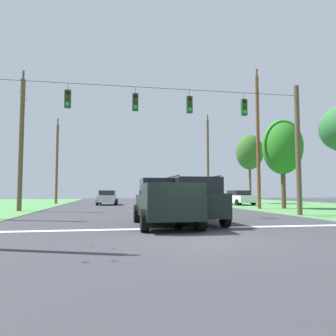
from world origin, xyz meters
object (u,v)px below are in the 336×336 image
at_px(utility_pole_far_left, 57,162).
at_px(tree_roadside_left, 250,152).
at_px(overhead_signal_span, 158,138).
at_px(utility_pole_mid_left, 21,141).
at_px(tree_roadside_far_right, 282,147).
at_px(utility_pole_far_right, 208,160).
at_px(distant_car_oncoming, 107,197).
at_px(suv_black, 191,199).
at_px(pickup_truck, 165,202).
at_px(utility_pole_mid_right, 258,138).
at_px(distant_car_far_parked, 238,197).
at_px(distant_car_crossing_white, 183,200).

distance_m(utility_pole_far_left, tree_roadside_left, 22.38).
bearing_deg(overhead_signal_span, tree_roadside_left, 53.25).
relative_size(overhead_signal_span, utility_pole_mid_left, 1.69).
bearing_deg(utility_pole_mid_left, tree_roadside_far_right, 0.07).
bearing_deg(tree_roadside_left, utility_pole_far_right, 144.28).
relative_size(distant_car_oncoming, tree_roadside_left, 0.55).
bearing_deg(suv_black, utility_pole_far_right, 71.30).
bearing_deg(tree_roadside_far_right, pickup_truck, -135.90).
bearing_deg(overhead_signal_span, distant_car_oncoming, 99.25).
bearing_deg(distant_car_oncoming, overhead_signal_span, -80.75).
xyz_separation_m(pickup_truck, utility_pole_far_right, (9.61, 25.31, 4.37)).
bearing_deg(pickup_truck, utility_pole_mid_right, 49.81).
xyz_separation_m(overhead_signal_span, distant_car_far_parked, (10.57, 14.54, -3.55)).
xyz_separation_m(utility_pole_far_left, tree_roadside_far_right, (20.09, -14.29, 0.32)).
height_order(pickup_truck, utility_pole_mid_right, utility_pole_mid_right).
height_order(utility_pole_mid_left, utility_pole_far_left, utility_pole_mid_left).
bearing_deg(utility_pole_far_left, distant_car_crossing_white, -56.36).
height_order(distant_car_far_parked, tree_roadside_left, tree_roadside_left).
relative_size(distant_car_far_parked, utility_pole_far_right, 0.41).
xyz_separation_m(suv_black, tree_roadside_left, (12.52, 21.73, 4.93)).
bearing_deg(utility_pole_mid_right, distant_car_oncoming, 139.23).
distance_m(suv_black, utility_pole_mid_left, 15.10).
height_order(overhead_signal_span, tree_roadside_left, tree_roadside_left).
relative_size(tree_roadside_far_right, tree_roadside_left, 0.91).
xyz_separation_m(utility_pole_far_right, tree_roadside_far_right, (2.15, -13.91, -0.27)).
distance_m(distant_car_far_parked, utility_pole_mid_left, 21.29).
xyz_separation_m(distant_car_crossing_white, utility_pole_mid_left, (-11.33, 2.36, 4.22)).
bearing_deg(pickup_truck, overhead_signal_span, 85.57).
height_order(overhead_signal_span, pickup_truck, overhead_signal_span).
bearing_deg(pickup_truck, distant_car_far_parked, 59.98).
xyz_separation_m(suv_black, distant_car_crossing_white, (1.52, 8.41, -0.27)).
relative_size(overhead_signal_span, distant_car_oncoming, 3.90).
height_order(utility_pole_far_right, utility_pole_mid_left, utility_pole_far_right).
bearing_deg(distant_car_far_parked, distant_car_crossing_white, -129.52).
distance_m(pickup_truck, utility_pole_far_right, 27.42).
bearing_deg(pickup_truck, tree_roadside_left, 58.34).
xyz_separation_m(overhead_signal_span, utility_pole_mid_right, (9.26, 7.03, 1.44)).
xyz_separation_m(pickup_truck, suv_black, (1.24, 0.59, 0.09)).
distance_m(utility_pole_far_right, tree_roadside_far_right, 14.08).
bearing_deg(utility_pole_mid_right, distant_car_far_parked, 80.12).
distance_m(utility_pole_mid_left, utility_pole_far_left, 14.32).
height_order(utility_pole_mid_right, tree_roadside_far_right, utility_pole_mid_right).
relative_size(suv_black, tree_roadside_far_right, 0.65).
height_order(utility_pole_mid_right, utility_pole_mid_left, utility_pole_mid_right).
relative_size(utility_pole_mid_right, utility_pole_far_right, 1.05).
relative_size(suv_black, distant_car_far_parked, 1.08).
xyz_separation_m(suv_black, tree_roadside_far_right, (10.52, 10.80, 4.01)).
bearing_deg(overhead_signal_span, pickup_truck, -94.43).
bearing_deg(utility_pole_mid_left, distant_car_far_parked, 21.08).
distance_m(distant_car_oncoming, distant_car_far_parked, 13.73).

